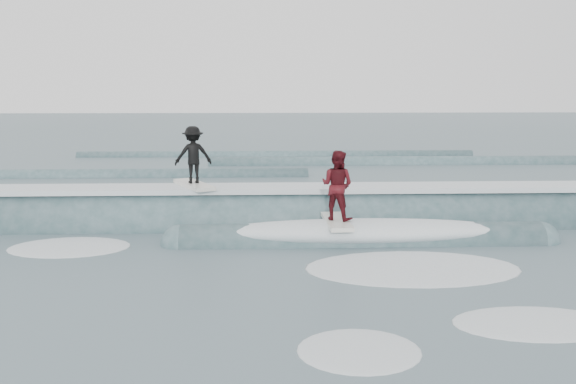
{
  "coord_description": "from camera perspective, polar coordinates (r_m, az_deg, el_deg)",
  "views": [
    {
      "loc": [
        -0.67,
        -13.55,
        3.87
      ],
      "look_at": [
        0.0,
        3.12,
        1.1
      ],
      "focal_mm": 40.0,
      "sensor_mm": 36.0,
      "label": 1
    }
  ],
  "objects": [
    {
      "name": "ground",
      "position": [
        14.11,
        0.51,
        -6.5
      ],
      "size": [
        160.0,
        160.0,
        0.0
      ],
      "primitive_type": "plane",
      "color": "#415A5F",
      "rests_on": "ground"
    },
    {
      "name": "surfer_black",
      "position": [
        17.88,
        -8.42,
        3.02
      ],
      "size": [
        1.35,
        2.04,
        1.67
      ],
      "color": "silver",
      "rests_on": "ground"
    },
    {
      "name": "surfer_red",
      "position": [
        15.78,
        4.38,
        0.26
      ],
      "size": [
        1.05,
        2.02,
        1.82
      ],
      "color": "silver",
      "rests_on": "ground"
    },
    {
      "name": "breaking_wave",
      "position": [
        17.79,
        0.77,
        -2.99
      ],
      "size": [
        23.48,
        3.82,
        2.08
      ],
      "color": "#325155",
      "rests_on": "ground"
    },
    {
      "name": "whitewater",
      "position": [
        13.17,
        6.17,
        -7.71
      ],
      "size": [
        11.8,
        7.98,
        0.1
      ],
      "color": "white",
      "rests_on": "ground"
    },
    {
      "name": "far_swells",
      "position": [
        31.45,
        -0.8,
        2.35
      ],
      "size": [
        39.38,
        8.65,
        0.8
      ],
      "color": "#325155",
      "rests_on": "ground"
    }
  ]
}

